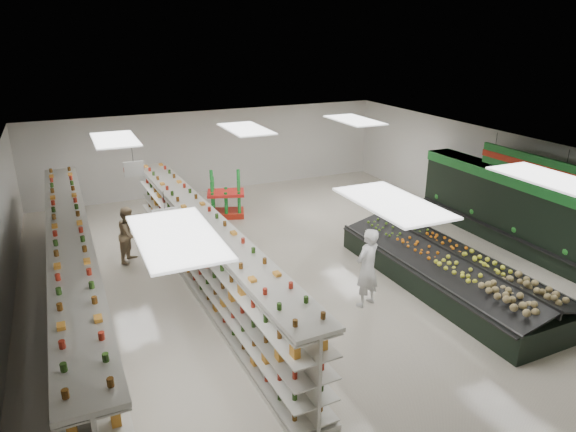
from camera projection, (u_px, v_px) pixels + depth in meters
name	position (u px, v px, depth m)	size (l,w,h in m)	color
floor	(299.00, 269.00, 13.96)	(16.00, 16.00, 0.00)	beige
ceiling	(300.00, 154.00, 12.86)	(14.00, 16.00, 0.02)	white
wall_back	(213.00, 151.00, 20.26)	(14.00, 0.02, 3.20)	silver
wall_front	(566.00, 410.00, 6.56)	(14.00, 0.02, 3.20)	silver
wall_right	(501.00, 183.00, 16.09)	(0.02, 16.00, 3.20)	silver
produce_wall_case	(526.00, 210.00, 14.75)	(0.93, 8.00, 2.20)	black
aisle_sign_near	(165.00, 218.00, 9.84)	(0.52, 0.06, 0.75)	white
aisle_sign_far	(134.00, 169.00, 13.27)	(0.52, 0.06, 0.75)	white
hortifruti_banner	(527.00, 164.00, 14.16)	(0.12, 3.20, 0.95)	#1C6A27
gondola_left	(76.00, 281.00, 11.31)	(0.92, 11.85, 2.05)	beige
gondola_center	(206.00, 256.00, 12.62)	(1.33, 11.28, 1.95)	beige
produce_island	(448.00, 270.00, 12.96)	(2.46, 6.50, 0.96)	black
soda_endcap	(226.00, 195.00, 17.64)	(1.44, 1.19, 1.59)	red
shopper_main	(367.00, 268.00, 11.87)	(0.70, 0.46, 1.93)	white
shopper_background	(130.00, 234.00, 14.23)	(0.77, 0.48, 1.59)	#A18063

